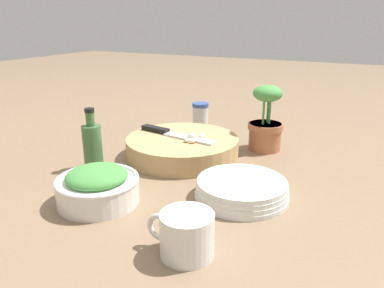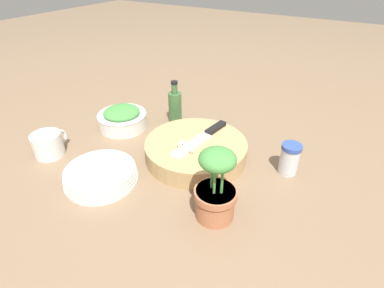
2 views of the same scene
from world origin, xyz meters
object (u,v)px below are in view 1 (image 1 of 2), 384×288
object	(u,v)px
garlic_cloves	(194,138)
coffee_mug	(186,234)
chef_knife	(173,134)
oil_bottle	(93,145)
herb_bowl	(98,186)
plate_stack	(242,189)
cutting_board	(182,147)
spice_jar	(200,116)
potted_herb	(266,123)

from	to	relation	value
garlic_cloves	coffee_mug	bearing A→B (deg)	24.68
chef_knife	oil_bottle	distance (m)	0.22
herb_bowl	plate_stack	xyz separation A→B (m)	(-0.15, 0.25, -0.02)
cutting_board	chef_knife	bearing A→B (deg)	-101.91
cutting_board	plate_stack	size ratio (longest dim) A/B	1.54
spice_jar	herb_bowl	bearing A→B (deg)	4.28
garlic_cloves	oil_bottle	bearing A→B (deg)	-48.74
chef_knife	oil_bottle	size ratio (longest dim) A/B	1.55
herb_bowl	plate_stack	bearing A→B (deg)	120.37
chef_knife	plate_stack	bearing A→B (deg)	65.51
garlic_cloves	plate_stack	bearing A→B (deg)	50.13
herb_bowl	oil_bottle	xyz separation A→B (m)	(-0.13, -0.13, 0.02)
spice_jar	garlic_cloves	bearing A→B (deg)	22.52
chef_knife	garlic_cloves	bearing A→B (deg)	88.78
plate_stack	potted_herb	distance (m)	0.32
herb_bowl	potted_herb	world-z (taller)	potted_herb
herb_bowl	spice_jar	distance (m)	0.57
cutting_board	herb_bowl	size ratio (longest dim) A/B	1.79
garlic_cloves	potted_herb	distance (m)	0.21
coffee_mug	potted_herb	bearing A→B (deg)	-176.55
spice_jar	potted_herb	xyz separation A→B (m)	(0.10, 0.25, 0.03)
coffee_mug	cutting_board	bearing A→B (deg)	-151.02
oil_bottle	spice_jar	bearing A→B (deg)	168.78
cutting_board	herb_bowl	bearing A→B (deg)	-4.96
chef_knife	garlic_cloves	world-z (taller)	garlic_cloves
coffee_mug	potted_herb	size ratio (longest dim) A/B	0.62
cutting_board	plate_stack	xyz separation A→B (m)	(0.16, 0.23, -0.01)
spice_jar	potted_herb	bearing A→B (deg)	68.29
chef_knife	garlic_cloves	distance (m)	0.07
chef_knife	plate_stack	world-z (taller)	chef_knife
coffee_mug	herb_bowl	bearing A→B (deg)	-107.49
plate_stack	potted_herb	world-z (taller)	potted_herb
coffee_mug	plate_stack	bearing A→B (deg)	176.84
garlic_cloves	spice_jar	xyz separation A→B (m)	(-0.26, -0.11, -0.02)
herb_bowl	spice_jar	size ratio (longest dim) A/B	1.88
garlic_cloves	oil_bottle	xyz separation A→B (m)	(0.17, -0.19, 0.00)
herb_bowl	plate_stack	world-z (taller)	herb_bowl
cutting_board	garlic_cloves	bearing A→B (deg)	82.16
coffee_mug	plate_stack	distance (m)	0.22
herb_bowl	potted_herb	bearing A→B (deg)	155.94
chef_knife	herb_bowl	bearing A→B (deg)	9.77
herb_bowl	plate_stack	size ratio (longest dim) A/B	0.86
chef_knife	spice_jar	bearing A→B (deg)	-163.35
coffee_mug	garlic_cloves	bearing A→B (deg)	-155.32
coffee_mug	oil_bottle	bearing A→B (deg)	-119.75
spice_jar	plate_stack	world-z (taller)	spice_jar
chef_knife	herb_bowl	distance (m)	0.32
potted_herb	chef_knife	bearing A→B (deg)	-55.31
herb_bowl	coffee_mug	xyz separation A→B (m)	(0.08, 0.24, -0.00)
chef_knife	spice_jar	world-z (taller)	spice_jar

